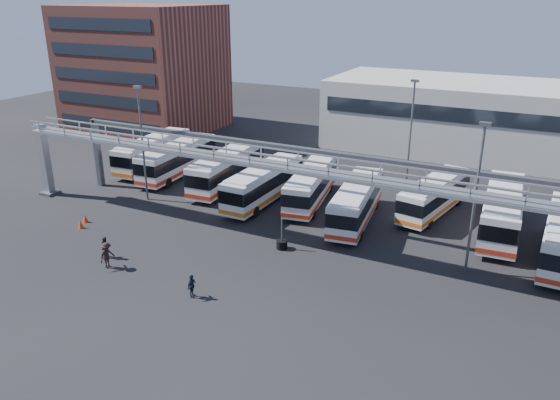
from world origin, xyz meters
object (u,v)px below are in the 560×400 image
at_px(bus_0, 153,151).
at_px(bus_7, 502,210).
at_px(bus_3, 263,183).
at_px(bus_4, 311,185).
at_px(bus_1, 177,158).
at_px(bus_2, 227,168).
at_px(light_pole_back, 411,128).
at_px(pedestrian_d, 192,286).
at_px(cone_left, 85,218).
at_px(bus_5, 356,201).
at_px(tire_stack, 282,244).
at_px(cone_right, 81,224).
at_px(pedestrian_b, 106,247).
at_px(pedestrian_c, 107,255).
at_px(light_pole_mid, 476,191).
at_px(light_pole_left, 142,138).
at_px(bus_6, 435,195).

distance_m(bus_0, bus_7, 34.82).
xyz_separation_m(bus_3, bus_7, (19.57, 2.42, 0.13)).
relative_size(bus_3, bus_4, 1.01).
height_order(bus_0, bus_4, bus_0).
relative_size(bus_1, bus_2, 0.97).
bearing_deg(bus_4, light_pole_back, 42.26).
xyz_separation_m(pedestrian_d, cone_left, (-14.60, 5.64, -0.42)).
distance_m(bus_5, tire_stack, 7.93).
distance_m(bus_1, pedestrian_d, 24.16).
relative_size(bus_5, pedestrian_d, 7.09).
distance_m(cone_left, cone_right, 1.18).
bearing_deg(pedestrian_b, bus_7, -46.24).
bearing_deg(bus_4, tire_stack, -88.61).
height_order(bus_2, pedestrian_c, bus_2).
height_order(bus_1, tire_stack, bus_1).
height_order(bus_5, tire_stack, bus_5).
bearing_deg(bus_0, bus_5, -13.91).
bearing_deg(bus_5, pedestrian_b, -141.54).
height_order(bus_3, bus_4, bus_3).
height_order(bus_2, cone_left, bus_2).
relative_size(bus_2, pedestrian_b, 7.31).
xyz_separation_m(light_pole_back, cone_left, (-21.07, -20.44, -5.38)).
xyz_separation_m(light_pole_mid, bus_3, (-18.27, 5.15, -3.92)).
distance_m(bus_3, pedestrian_b, 15.34).
bearing_deg(light_pole_back, bus_0, -166.23).
relative_size(light_pole_left, bus_6, 0.99).
height_order(pedestrian_b, cone_left, pedestrian_b).
bearing_deg(light_pole_mid, bus_3, 164.26).
xyz_separation_m(pedestrian_b, cone_right, (-5.48, 2.91, -0.44)).
relative_size(light_pole_left, bus_2, 0.89).
relative_size(bus_6, tire_stack, 4.44).
bearing_deg(pedestrian_d, cone_right, 65.69).
relative_size(bus_7, cone_left, 16.73).
relative_size(bus_0, bus_7, 0.95).
height_order(bus_0, bus_7, bus_7).
xyz_separation_m(bus_1, bus_7, (30.88, -0.17, 0.08)).
distance_m(light_pole_back, cone_right, 30.19).
xyz_separation_m(light_pole_mid, bus_2, (-23.31, 7.19, -3.83)).
height_order(bus_3, pedestrian_c, bus_3).
bearing_deg(pedestrian_c, bus_7, -48.56).
xyz_separation_m(light_pole_left, bus_3, (9.73, 4.15, -3.92)).
bearing_deg(pedestrian_b, bus_5, -35.21).
distance_m(bus_6, cone_left, 28.96).
distance_m(pedestrian_b, pedestrian_d, 8.73).
distance_m(light_pole_left, light_pole_back, 24.41).
bearing_deg(tire_stack, cone_left, -169.97).
bearing_deg(bus_7, tire_stack, -147.11).
bearing_deg(cone_left, bus_4, 39.88).
relative_size(bus_2, bus_5, 1.05).
xyz_separation_m(light_pole_back, bus_1, (-21.58, -7.26, -3.88)).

